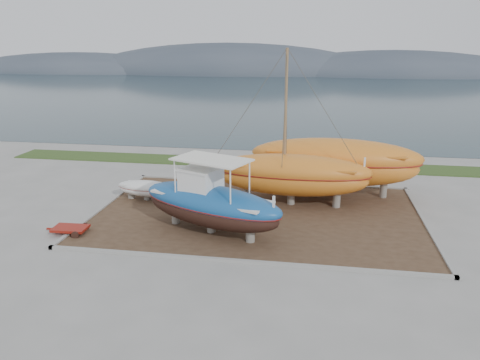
% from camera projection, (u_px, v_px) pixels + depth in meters
% --- Properties ---
extents(ground, '(140.00, 140.00, 0.00)m').
position_uv_depth(ground, '(247.00, 244.00, 22.78)').
color(ground, gray).
rests_on(ground, ground).
extents(dirt_patch, '(18.00, 12.00, 0.06)m').
position_uv_depth(dirt_patch, '(257.00, 214.00, 26.56)').
color(dirt_patch, '#422D1E').
rests_on(dirt_patch, ground).
extents(curb_frame, '(18.60, 12.60, 0.15)m').
position_uv_depth(curb_frame, '(257.00, 213.00, 26.55)').
color(curb_frame, gray).
rests_on(curb_frame, ground).
extents(grass_strip, '(44.00, 3.00, 0.08)m').
position_uv_depth(grass_strip, '(276.00, 164.00, 37.43)').
color(grass_strip, '#284219').
rests_on(grass_strip, ground).
extents(sea, '(260.00, 100.00, 0.04)m').
position_uv_depth(sea, '(301.00, 93.00, 88.98)').
color(sea, '#1B3037').
rests_on(sea, ground).
extents(mountain_ridge, '(200.00, 36.00, 20.00)m').
position_uv_depth(mountain_ridge, '(308.00, 74.00, 140.99)').
color(mountain_ridge, '#333D49').
rests_on(mountain_ridge, ground).
extents(blue_caique, '(8.41, 5.38, 3.88)m').
position_uv_depth(blue_caique, '(211.00, 196.00, 23.49)').
color(blue_caique, '#185395').
rests_on(blue_caique, dirt_patch).
extents(white_dinghy, '(3.93, 1.80, 1.14)m').
position_uv_depth(white_dinghy, '(147.00, 191.00, 28.78)').
color(white_dinghy, white).
rests_on(white_dinghy, dirt_patch).
extents(orange_sailboat, '(9.39, 3.07, 9.07)m').
position_uv_depth(orange_sailboat, '(293.00, 130.00, 26.85)').
color(orange_sailboat, orange).
rests_on(orange_sailboat, dirt_patch).
extents(orange_bare_hull, '(10.82, 3.81, 3.49)m').
position_uv_depth(orange_bare_hull, '(335.00, 167.00, 29.52)').
color(orange_bare_hull, orange).
rests_on(orange_bare_hull, dirt_patch).
extents(red_trailer, '(2.62, 1.38, 0.36)m').
position_uv_depth(red_trailer, '(70.00, 230.00, 23.90)').
color(red_trailer, maroon).
rests_on(red_trailer, ground).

